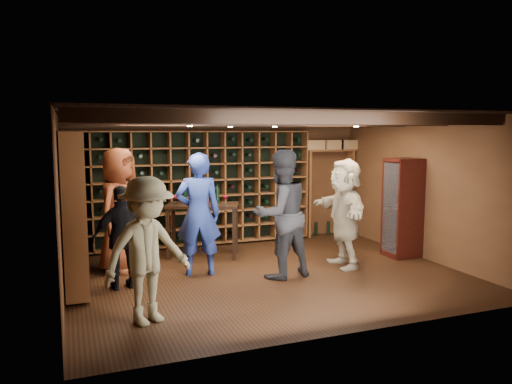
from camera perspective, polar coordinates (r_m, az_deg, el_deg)
name	(u,v)px	position (r m, az deg, el deg)	size (l,w,h in m)	color
ground	(266,274)	(8.02, 1.20, -9.37)	(6.00, 6.00, 0.00)	#321A0D
room_shell	(266,121)	(7.75, 1.11, 8.17)	(6.00, 6.00, 6.00)	brown
wine_rack_back	(197,188)	(9.82, -6.74, 0.45)	(4.65, 0.30, 2.20)	brown
wine_rack_left	(73,205)	(8.04, -20.18, -1.38)	(0.30, 2.65, 2.20)	brown
crate_shelf	(330,163)	(10.86, 8.45, 3.26)	(1.20, 0.32, 2.07)	brown
display_cabinet	(402,210)	(9.34, 16.38, -1.95)	(0.55, 0.50, 1.75)	#370E0B
man_blue_shirt	(198,214)	(7.86, -6.61, -2.54)	(0.70, 0.46, 1.93)	navy
man_grey_suit	(281,214)	(7.67, 2.87, -2.55)	(0.96, 0.75, 1.98)	black
guest_red_floral	(120,210)	(8.29, -15.32, -2.02)	(0.98, 0.64, 2.00)	maroon
guest_woman_black	(123,237)	(7.40, -14.94, -5.04)	(0.88, 0.36, 1.49)	black
guest_khaki	(147,251)	(5.99, -12.33, -6.58)	(1.12, 0.65, 1.74)	#7E7757
guest_beige	(344,213)	(8.43, 10.07, -2.36)	(1.68, 0.53, 1.81)	tan
tasting_table	(203,210)	(9.02, -6.13, -2.12)	(1.42, 1.07, 1.24)	black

